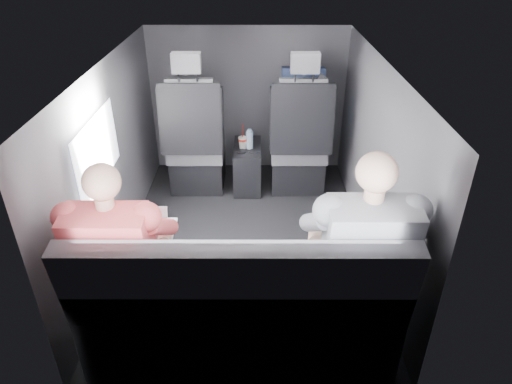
{
  "coord_description": "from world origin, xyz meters",
  "views": [
    {
      "loc": [
        0.08,
        -2.81,
        2.07
      ],
      "look_at": [
        0.08,
        -0.05,
        0.47
      ],
      "focal_mm": 32.0,
      "sensor_mm": 36.0,
      "label": 1
    }
  ],
  "objects_px": {
    "rear_bench": "(241,315)",
    "water_bottle": "(250,139)",
    "passenger_rear_left": "(124,257)",
    "passenger_rear_right": "(359,254)",
    "front_seat_left": "(196,148)",
    "passenger_front_right": "(302,101)",
    "laptop_white": "(143,229)",
    "center_console": "(248,166)",
    "laptop_black": "(357,237)",
    "soda_cup": "(243,142)",
    "front_seat_right": "(298,148)"
  },
  "relations": [
    {
      "from": "soda_cup",
      "to": "laptop_black",
      "type": "bearing_deg",
      "value": -68.17
    },
    {
      "from": "center_console",
      "to": "passenger_front_right",
      "type": "xyz_separation_m",
      "value": [
        0.48,
        0.22,
        0.54
      ]
    },
    {
      "from": "front_seat_right",
      "to": "center_console",
      "type": "relative_size",
      "value": 2.64
    },
    {
      "from": "water_bottle",
      "to": "passenger_front_right",
      "type": "height_order",
      "value": "passenger_front_right"
    },
    {
      "from": "rear_bench",
      "to": "passenger_front_right",
      "type": "bearing_deg",
      "value": 77.36
    },
    {
      "from": "laptop_white",
      "to": "laptop_black",
      "type": "distance_m",
      "value": 1.17
    },
    {
      "from": "rear_bench",
      "to": "front_seat_right",
      "type": "bearing_deg",
      "value": 76.69
    },
    {
      "from": "passenger_front_right",
      "to": "soda_cup",
      "type": "bearing_deg",
      "value": -153.27
    },
    {
      "from": "laptop_white",
      "to": "soda_cup",
      "type": "bearing_deg",
      "value": 72.27
    },
    {
      "from": "rear_bench",
      "to": "water_bottle",
      "type": "distance_m",
      "value": 1.91
    },
    {
      "from": "center_console",
      "to": "water_bottle",
      "type": "xyz_separation_m",
      "value": [
        0.02,
        -0.04,
        0.28
      ]
    },
    {
      "from": "front_seat_right",
      "to": "water_bottle",
      "type": "distance_m",
      "value": 0.44
    },
    {
      "from": "center_console",
      "to": "laptop_white",
      "type": "xyz_separation_m",
      "value": [
        -0.54,
        -1.63,
        0.43
      ]
    },
    {
      "from": "rear_bench",
      "to": "passenger_front_right",
      "type": "height_order",
      "value": "passenger_front_right"
    },
    {
      "from": "front_seat_left",
      "to": "laptop_white",
      "type": "distance_m",
      "value": 1.6
    },
    {
      "from": "rear_bench",
      "to": "water_bottle",
      "type": "bearing_deg",
      "value": 89.34
    },
    {
      "from": "center_console",
      "to": "passenger_front_right",
      "type": "relative_size",
      "value": 0.68
    },
    {
      "from": "front_seat_left",
      "to": "soda_cup",
      "type": "distance_m",
      "value": 0.42
    },
    {
      "from": "passenger_rear_right",
      "to": "front_seat_left",
      "type": "bearing_deg",
      "value": 120.22
    },
    {
      "from": "center_console",
      "to": "passenger_rear_right",
      "type": "bearing_deg",
      "value": -71.93
    },
    {
      "from": "rear_bench",
      "to": "passenger_rear_left",
      "type": "height_order",
      "value": "passenger_rear_left"
    },
    {
      "from": "passenger_rear_left",
      "to": "passenger_rear_right",
      "type": "relative_size",
      "value": 0.96
    },
    {
      "from": "water_bottle",
      "to": "passenger_rear_right",
      "type": "distance_m",
      "value": 1.9
    },
    {
      "from": "soda_cup",
      "to": "passenger_rear_right",
      "type": "height_order",
      "value": "passenger_rear_right"
    },
    {
      "from": "center_console",
      "to": "rear_bench",
      "type": "distance_m",
      "value": 1.94
    },
    {
      "from": "front_seat_left",
      "to": "soda_cup",
      "type": "height_order",
      "value": "front_seat_left"
    },
    {
      "from": "rear_bench",
      "to": "laptop_white",
      "type": "bearing_deg",
      "value": 149.79
    },
    {
      "from": "laptop_black",
      "to": "passenger_front_right",
      "type": "height_order",
      "value": "passenger_front_right"
    },
    {
      "from": "front_seat_left",
      "to": "water_bottle",
      "type": "distance_m",
      "value": 0.48
    },
    {
      "from": "center_console",
      "to": "soda_cup",
      "type": "xyz_separation_m",
      "value": [
        -0.04,
        -0.05,
        0.26
      ]
    },
    {
      "from": "passenger_rear_left",
      "to": "passenger_front_right",
      "type": "distance_m",
      "value": 2.33
    },
    {
      "from": "laptop_white",
      "to": "passenger_front_right",
      "type": "relative_size",
      "value": 0.46
    },
    {
      "from": "laptop_white",
      "to": "passenger_front_right",
      "type": "xyz_separation_m",
      "value": [
        1.03,
        1.84,
        0.11
      ]
    },
    {
      "from": "laptop_white",
      "to": "laptop_black",
      "type": "xyz_separation_m",
      "value": [
        1.17,
        -0.07,
        0.0
      ]
    },
    {
      "from": "laptop_white",
      "to": "passenger_rear_left",
      "type": "xyz_separation_m",
      "value": [
        -0.05,
        -0.22,
        -0.01
      ]
    },
    {
      "from": "laptop_white",
      "to": "passenger_rear_right",
      "type": "xyz_separation_m",
      "value": [
        1.15,
        -0.22,
        0.01
      ]
    },
    {
      "from": "front_seat_left",
      "to": "center_console",
      "type": "height_order",
      "value": "front_seat_left"
    },
    {
      "from": "water_bottle",
      "to": "laptop_white",
      "type": "xyz_separation_m",
      "value": [
        -0.57,
        -1.59,
        0.15
      ]
    },
    {
      "from": "center_console",
      "to": "rear_bench",
      "type": "relative_size",
      "value": 0.3
    },
    {
      "from": "front_seat_left",
      "to": "center_console",
      "type": "bearing_deg",
      "value": 5.07
    },
    {
      "from": "front_seat_right",
      "to": "laptop_black",
      "type": "height_order",
      "value": "front_seat_right"
    },
    {
      "from": "front_seat_right",
      "to": "passenger_rear_left",
      "type": "distance_m",
      "value": 2.1
    },
    {
      "from": "water_bottle",
      "to": "laptop_white",
      "type": "height_order",
      "value": "laptop_white"
    },
    {
      "from": "front_seat_left",
      "to": "passenger_rear_left",
      "type": "distance_m",
      "value": 1.83
    },
    {
      "from": "center_console",
      "to": "laptop_black",
      "type": "bearing_deg",
      "value": -69.85
    },
    {
      "from": "center_console",
      "to": "front_seat_left",
      "type": "bearing_deg",
      "value": -174.93
    },
    {
      "from": "passenger_front_right",
      "to": "front_seat_right",
      "type": "bearing_deg",
      "value": -97.6
    },
    {
      "from": "front_seat_right",
      "to": "center_console",
      "type": "height_order",
      "value": "front_seat_right"
    },
    {
      "from": "passenger_rear_right",
      "to": "laptop_white",
      "type": "bearing_deg",
      "value": 169.05
    },
    {
      "from": "front_seat_right",
      "to": "laptop_white",
      "type": "xyz_separation_m",
      "value": [
        -0.99,
        -1.59,
        0.23
      ]
    }
  ]
}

